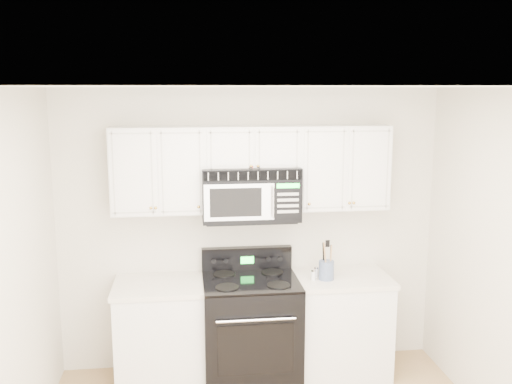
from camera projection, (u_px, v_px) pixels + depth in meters
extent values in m
cube|color=silver|center=(283.00, 87.00, 3.35)|extent=(3.50, 3.50, 0.01)
cube|color=beige|center=(250.00, 229.00, 5.30)|extent=(3.50, 0.01, 2.60)
cube|color=silver|center=(165.00, 335.00, 5.05)|extent=(0.82, 0.63, 0.88)
cube|color=beige|center=(163.00, 285.00, 4.96)|extent=(0.86, 0.65, 0.04)
cube|color=black|center=(166.00, 374.00, 5.15)|extent=(0.82, 0.55, 0.10)
cube|color=silver|center=(340.00, 326.00, 5.24)|extent=(0.82, 0.63, 0.88)
cube|color=beige|center=(342.00, 278.00, 5.16)|extent=(0.86, 0.65, 0.04)
cube|color=black|center=(338.00, 363.00, 5.35)|extent=(0.82, 0.55, 0.10)
cube|color=black|center=(251.00, 330.00, 5.09)|extent=(0.84, 0.72, 0.92)
cube|color=black|center=(256.00, 350.00, 4.74)|extent=(0.64, 0.01, 0.44)
cylinder|color=silver|center=(256.00, 320.00, 4.67)|extent=(0.66, 0.02, 0.02)
cube|color=black|center=(251.00, 281.00, 5.01)|extent=(0.84, 0.72, 0.02)
cube|color=black|center=(247.00, 259.00, 5.30)|extent=(0.84, 0.08, 0.22)
cube|color=#1ED939|center=(247.00, 260.00, 5.26)|extent=(0.12, 0.00, 0.07)
cube|color=silver|center=(158.00, 170.00, 4.93)|extent=(0.80, 0.33, 0.75)
cube|color=silver|center=(342.00, 167.00, 5.13)|extent=(0.80, 0.33, 0.75)
cube|color=silver|center=(252.00, 148.00, 5.00)|extent=(0.84, 0.33, 0.39)
sphere|color=#B48835|center=(156.00, 208.00, 4.80)|extent=(0.03, 0.03, 0.03)
sphere|color=#B48835|center=(199.00, 207.00, 4.84)|extent=(0.03, 0.03, 0.03)
sphere|color=#B48835|center=(309.00, 204.00, 4.96)|extent=(0.03, 0.03, 0.03)
sphere|color=#B48835|center=(349.00, 203.00, 5.00)|extent=(0.03, 0.03, 0.03)
sphere|color=#B48835|center=(251.00, 166.00, 4.83)|extent=(0.03, 0.03, 0.03)
sphere|color=#B48835|center=(258.00, 166.00, 4.84)|extent=(0.03, 0.03, 0.03)
cylinder|color=red|center=(253.00, 173.00, 4.85)|extent=(0.00, 0.00, 0.12)
sphere|color=#B48835|center=(253.00, 180.00, 4.86)|extent=(0.04, 0.04, 0.04)
cube|color=black|center=(250.00, 193.00, 5.02)|extent=(0.85, 0.43, 0.47)
cube|color=#AEABA6|center=(253.00, 176.00, 4.78)|extent=(0.83, 0.01, 0.08)
cube|color=#B3B3B3|center=(239.00, 202.00, 4.80)|extent=(0.60, 0.01, 0.31)
cube|color=black|center=(236.00, 203.00, 4.79)|extent=(0.44, 0.01, 0.25)
cube|color=black|center=(288.00, 201.00, 4.85)|extent=(0.24, 0.01, 0.31)
cube|color=#1ED939|center=(288.00, 186.00, 4.82)|extent=(0.20, 0.00, 0.04)
cylinder|color=silver|center=(273.00, 202.00, 4.80)|extent=(0.02, 0.02, 0.27)
cylinder|color=#4D5D8B|center=(326.00, 270.00, 5.05)|extent=(0.13, 0.13, 0.17)
cylinder|color=#9B7348|center=(331.00, 261.00, 5.04)|extent=(0.01, 0.01, 0.29)
cylinder|color=black|center=(324.00, 259.00, 5.06)|extent=(0.01, 0.01, 0.31)
cylinder|color=#9B7348|center=(325.00, 260.00, 4.99)|extent=(0.01, 0.01, 0.34)
cylinder|color=black|center=(331.00, 261.00, 5.04)|extent=(0.01, 0.01, 0.29)
cylinder|color=silver|center=(313.00, 276.00, 5.03)|extent=(0.04, 0.04, 0.08)
cylinder|color=silver|center=(313.00, 270.00, 5.02)|extent=(0.04, 0.04, 0.02)
cylinder|color=silver|center=(316.00, 273.00, 5.11)|extent=(0.04, 0.04, 0.08)
cylinder|color=silver|center=(316.00, 268.00, 5.11)|extent=(0.04, 0.04, 0.02)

